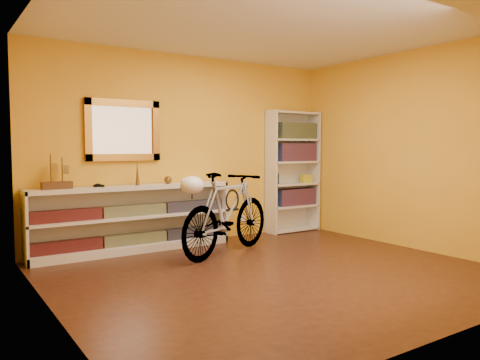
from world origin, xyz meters
TOP-DOWN VIEW (x-y plane):
  - floor at (0.00, 0.00)m, footprint 4.50×4.00m
  - ceiling at (0.00, 0.00)m, footprint 4.50×4.00m
  - back_wall at (0.00, 2.00)m, footprint 4.50×0.01m
  - left_wall at (-2.25, 0.00)m, footprint 0.01×4.00m
  - right_wall at (2.25, 0.00)m, footprint 0.01×4.00m
  - gilt_mirror at (-0.95, 1.97)m, footprint 0.98×0.06m
  - wall_socket at (0.90, 1.99)m, footprint 0.09×0.02m
  - console_unit at (-0.88, 1.81)m, footprint 2.60×0.35m
  - cd_row_lower at (-0.88, 1.79)m, footprint 2.50×0.13m
  - cd_row_upper at (-0.88, 1.79)m, footprint 2.50×0.13m
  - model_ship at (-1.81, 1.81)m, footprint 0.35×0.15m
  - toy_car at (-1.32, 1.81)m, footprint 0.00×0.01m
  - bronze_ornament at (-0.83, 1.81)m, footprint 0.05×0.05m
  - decorative_orb at (-0.41, 1.81)m, footprint 0.10×0.10m
  - bookcase at (1.76, 1.84)m, footprint 0.90×0.30m
  - book_row_a at (1.81, 1.84)m, footprint 0.70×0.22m
  - book_row_b at (1.81, 1.84)m, footprint 0.70×0.22m
  - book_row_c at (1.81, 1.84)m, footprint 0.70×0.22m
  - travel_mug at (1.42, 1.82)m, footprint 0.08×0.08m
  - red_tin at (1.56, 1.87)m, footprint 0.16×0.16m
  - yellow_bag at (2.01, 1.80)m, footprint 0.18×0.14m
  - bicycle at (0.03, 1.03)m, footprint 1.07×1.80m
  - helmet at (-0.59, 0.79)m, footprint 0.27×0.26m
  - u_lock at (0.13, 1.07)m, footprint 0.20×0.02m

SIDE VIEW (x-z plane):
  - floor at x=0.00m, z-range -0.01..0.00m
  - cd_row_lower at x=-0.88m, z-range 0.10..0.24m
  - wall_socket at x=0.90m, z-range 0.21..0.29m
  - console_unit at x=-0.88m, z-range 0.00..0.85m
  - bicycle at x=0.03m, z-range 0.00..1.03m
  - cd_row_upper at x=-0.88m, z-range 0.47..0.60m
  - book_row_a at x=1.81m, z-range 0.42..0.68m
  - u_lock at x=0.13m, z-range 0.57..0.77m
  - yellow_bag at x=2.01m, z-range 0.77..0.89m
  - toy_car at x=-1.32m, z-range 0.85..0.85m
  - travel_mug at x=1.42m, z-range 0.77..0.94m
  - decorative_orb at x=-0.41m, z-range 0.85..0.95m
  - helmet at x=-0.59m, z-range 0.81..1.01m
  - bookcase at x=1.76m, z-range 0.00..1.90m
  - bronze_ornament at x=-0.83m, z-range 0.85..1.16m
  - model_ship at x=-1.81m, z-range 0.85..1.26m
  - book_row_b at x=1.81m, z-range 1.11..1.40m
  - back_wall at x=0.00m, z-range 0.00..2.60m
  - left_wall at x=-2.25m, z-range 0.00..2.60m
  - right_wall at x=2.25m, z-range 0.00..2.60m
  - red_tin at x=1.56m, z-range 1.46..1.63m
  - gilt_mirror at x=-0.95m, z-range 1.16..1.94m
  - book_row_c at x=1.81m, z-range 1.46..1.71m
  - ceiling at x=0.00m, z-range 2.60..2.61m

